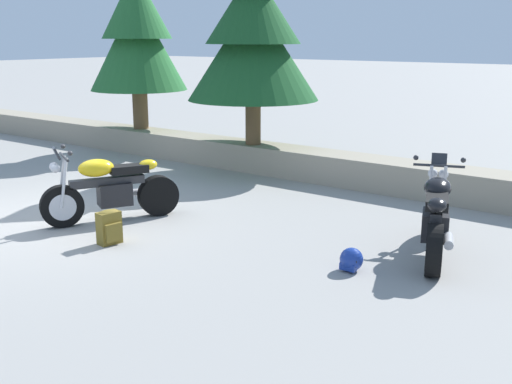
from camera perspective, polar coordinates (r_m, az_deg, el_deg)
ground_plane at (r=9.98m, az=-18.94°, el=-2.32°), size 120.00×120.00×0.00m
stone_wall at (r=13.11m, az=-1.54°, el=3.49°), size 36.00×0.80×0.55m
motorcycle_yellow_near_left at (r=9.45m, az=-13.35°, el=0.22°), size 1.15×1.90×1.18m
motorcycle_black_centre at (r=8.09m, az=16.22°, el=-2.29°), size 0.99×1.98×1.18m
rider_backpack at (r=8.47m, az=-13.36°, el=-3.09°), size 0.29×0.32×0.47m
rider_helmet at (r=7.42m, az=8.75°, el=-6.19°), size 0.28×0.28×0.28m
pine_tree_far_left at (r=15.03m, az=-10.91°, el=14.13°), size 2.25×2.25×3.63m
pine_tree_mid_left at (r=12.54m, az=-0.28°, el=14.38°), size 2.62×2.62×3.97m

